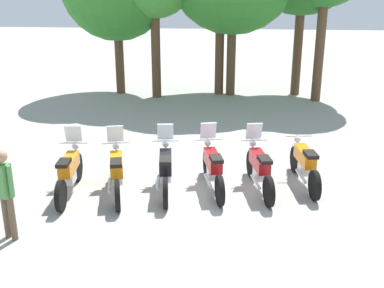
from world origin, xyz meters
TOP-DOWN VIEW (x-y plane):
  - ground_plane at (0.00, 0.00)m, footprint 80.00×80.00m
  - motorcycle_0 at (-2.55, -0.45)m, footprint 0.62×2.19m
  - motorcycle_1 at (-1.54, -0.34)m, footprint 0.79×2.14m
  - motorcycle_2 at (-0.52, -0.09)m, footprint 0.62×2.18m
  - motorcycle_3 at (0.50, 0.11)m, footprint 0.76×2.15m
  - motorcycle_4 at (1.51, 0.17)m, footprint 0.72×2.16m
  - motorcycle_5 at (2.53, 0.57)m, footprint 0.62×2.18m
  - person_0 at (-2.94, -2.41)m, footprint 0.40×0.29m

SIDE VIEW (x-z plane):
  - ground_plane at x=0.00m, z-range 0.00..0.00m
  - motorcycle_5 at x=2.53m, z-range 0.01..1.00m
  - motorcycle_0 at x=-2.55m, z-range -0.17..1.20m
  - motorcycle_1 at x=-1.54m, z-range -0.17..1.20m
  - motorcycle_2 at x=-0.52m, z-range -0.17..1.20m
  - motorcycle_3 at x=0.50m, z-range -0.17..1.20m
  - motorcycle_4 at x=1.51m, z-range -0.17..1.20m
  - person_0 at x=-2.94m, z-range 0.14..1.81m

